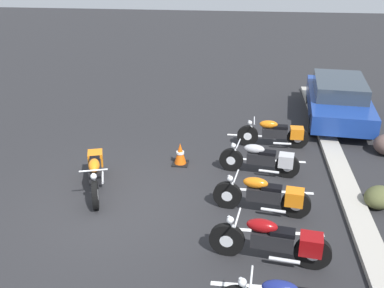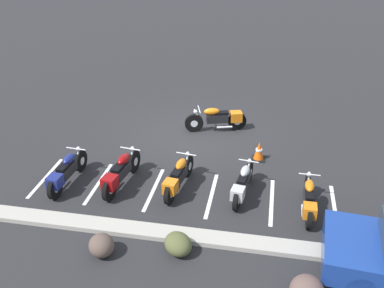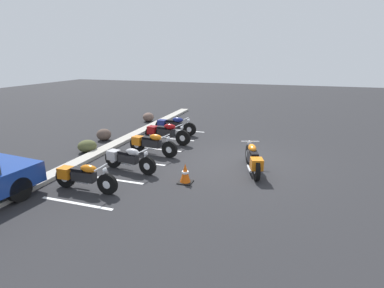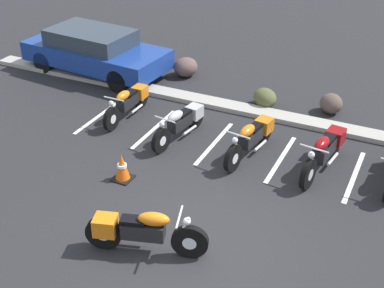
# 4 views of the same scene
# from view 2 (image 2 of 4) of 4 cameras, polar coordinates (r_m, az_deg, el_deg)

# --- Properties ---
(ground) EXTENTS (60.00, 60.00, 0.00)m
(ground) POSITION_cam_2_polar(r_m,az_deg,el_deg) (15.06, 0.33, 1.01)
(ground) COLOR #262628
(motorcycle_orange_featured) EXTENTS (2.06, 0.88, 0.83)m
(motorcycle_orange_featured) POSITION_cam_2_polar(r_m,az_deg,el_deg) (15.29, 3.44, 3.25)
(motorcycle_orange_featured) COLOR black
(motorcycle_orange_featured) RESTS_ON ground
(parked_bike_0) EXTENTS (0.55, 1.95, 0.77)m
(parked_bike_0) POSITION_cam_2_polar(r_m,az_deg,el_deg) (11.59, 14.60, -6.82)
(parked_bike_0) COLOR black
(parked_bike_0) RESTS_ON ground
(parked_bike_1) EXTENTS (0.63, 1.95, 0.77)m
(parked_bike_1) POSITION_cam_2_polar(r_m,az_deg,el_deg) (11.88, 6.45, -5.03)
(parked_bike_1) COLOR black
(parked_bike_1) RESTS_ON ground
(parked_bike_2) EXTENTS (0.65, 2.03, 0.80)m
(parked_bike_2) POSITION_cam_2_polar(r_m,az_deg,el_deg) (12.05, -1.79, -4.20)
(parked_bike_2) COLOR black
(parked_bike_2) RESTS_ON ground
(parked_bike_3) EXTENTS (0.68, 2.14, 0.85)m
(parked_bike_3) POSITION_cam_2_polar(r_m,az_deg,el_deg) (12.35, -9.11, -3.59)
(parked_bike_3) COLOR black
(parked_bike_3) RESTS_ON ground
(parked_bike_4) EXTENTS (0.58, 2.08, 0.82)m
(parked_bike_4) POSITION_cam_2_polar(r_m,az_deg,el_deg) (12.73, -15.72, -3.41)
(parked_bike_4) COLOR black
(parked_bike_4) RESTS_ON ground
(concrete_curb) EXTENTS (18.00, 0.50, 0.12)m
(concrete_curb) POSITION_cam_2_polar(r_m,az_deg,el_deg) (10.80, -4.63, -11.07)
(concrete_curb) COLOR #A8A399
(concrete_curb) RESTS_ON ground
(landscape_rock_0) EXTENTS (0.81, 0.83, 0.51)m
(landscape_rock_0) POSITION_cam_2_polar(r_m,az_deg,el_deg) (10.31, -11.42, -12.52)
(landscape_rock_0) COLOR brown
(landscape_rock_0) RESTS_ON ground
(landscape_rock_2) EXTENTS (0.90, 0.91, 0.48)m
(landscape_rock_2) POSITION_cam_2_polar(r_m,az_deg,el_deg) (10.17, -1.78, -12.58)
(landscape_rock_2) COLOR #505430
(landscape_rock_2) RESTS_ON ground
(traffic_cone) EXTENTS (0.40, 0.40, 0.59)m
(traffic_cone) POSITION_cam_2_polar(r_m,az_deg,el_deg) (13.72, 8.49, -0.92)
(traffic_cone) COLOR black
(traffic_cone) RESTS_ON ground
(stall_line_0) EXTENTS (0.10, 2.10, 0.00)m
(stall_line_0) POSITION_cam_2_polar(r_m,az_deg,el_deg) (12.17, 17.65, -7.78)
(stall_line_0) COLOR white
(stall_line_0) RESTS_ON ground
(stall_line_1) EXTENTS (0.10, 2.10, 0.00)m
(stall_line_1) POSITION_cam_2_polar(r_m,az_deg,el_deg) (12.02, 10.08, -7.21)
(stall_line_1) COLOR white
(stall_line_1) RESTS_ON ground
(stall_line_2) EXTENTS (0.10, 2.10, 0.00)m
(stall_line_2) POSITION_cam_2_polar(r_m,az_deg,el_deg) (12.09, 2.49, -6.51)
(stall_line_2) COLOR white
(stall_line_2) RESTS_ON ground
(stall_line_3) EXTENTS (0.10, 2.10, 0.00)m
(stall_line_3) POSITION_cam_2_polar(r_m,az_deg,el_deg) (12.36, -4.87, -5.72)
(stall_line_3) COLOR white
(stall_line_3) RESTS_ON ground
(stall_line_4) EXTENTS (0.10, 2.10, 0.00)m
(stall_line_4) POSITION_cam_2_polar(r_m,az_deg,el_deg) (12.83, -11.79, -4.90)
(stall_line_4) COLOR white
(stall_line_4) RESTS_ON ground
(stall_line_5) EXTENTS (0.10, 2.10, 0.00)m
(stall_line_5) POSITION_cam_2_polar(r_m,az_deg,el_deg) (13.47, -18.12, -4.07)
(stall_line_5) COLOR white
(stall_line_5) RESTS_ON ground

